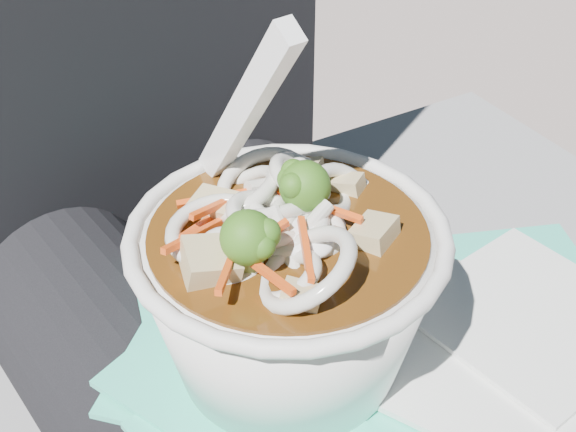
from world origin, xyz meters
TOP-DOWN VIEW (x-y plane):
  - lap at (0.00, 0.00)m, footprint 0.31×0.48m
  - person_body at (-0.00, 0.09)m, footprint 0.34×0.94m
  - plastic_bag at (0.00, -0.01)m, footprint 0.35×0.33m
  - napkins at (0.08, -0.08)m, footprint 0.19×0.18m
  - udon_bowl at (-0.03, -0.01)m, footprint 0.18×0.18m

SIDE VIEW (x-z plane):
  - lap at x=0.00m, z-range 0.47..0.61m
  - person_body at x=0.00m, z-range 0.06..1.06m
  - plastic_bag at x=0.00m, z-range 0.61..0.62m
  - napkins at x=0.08m, z-range 0.62..0.63m
  - udon_bowl at x=-0.03m, z-range 0.58..0.78m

